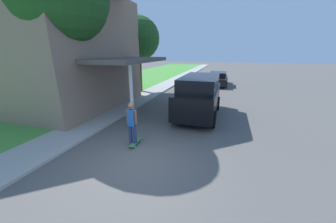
{
  "coord_description": "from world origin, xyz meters",
  "views": [
    {
      "loc": [
        2.42,
        -4.48,
        3.31
      ],
      "look_at": [
        0.13,
        2.65,
        0.9
      ],
      "focal_mm": 20.0,
      "sensor_mm": 36.0,
      "label": 1
    }
  ],
  "objects_px": {
    "lawn_tree_far": "(138,39)",
    "car_down_street": "(218,79)",
    "skateboard": "(136,142)",
    "suv_parked": "(199,95)",
    "skateboarder": "(132,123)"
  },
  "relations": [
    {
      "from": "lawn_tree_far",
      "to": "car_down_street",
      "type": "height_order",
      "value": "lawn_tree_far"
    },
    {
      "from": "lawn_tree_far",
      "to": "skateboard",
      "type": "bearing_deg",
      "value": -65.24
    },
    {
      "from": "suv_parked",
      "to": "skateboarder",
      "type": "relative_size",
      "value": 2.85
    },
    {
      "from": "car_down_street",
      "to": "skateboard",
      "type": "relative_size",
      "value": 5.55
    },
    {
      "from": "suv_parked",
      "to": "skateboard",
      "type": "distance_m",
      "value": 4.49
    },
    {
      "from": "skateboarder",
      "to": "skateboard",
      "type": "relative_size",
      "value": 1.96
    },
    {
      "from": "skateboarder",
      "to": "lawn_tree_far",
      "type": "bearing_deg",
      "value": 114.17
    },
    {
      "from": "lawn_tree_far",
      "to": "suv_parked",
      "type": "bearing_deg",
      "value": -39.12
    },
    {
      "from": "suv_parked",
      "to": "car_down_street",
      "type": "relative_size",
      "value": 1.01
    },
    {
      "from": "car_down_street",
      "to": "skateboard",
      "type": "distance_m",
      "value": 14.44
    },
    {
      "from": "lawn_tree_far",
      "to": "suv_parked",
      "type": "height_order",
      "value": "lawn_tree_far"
    },
    {
      "from": "suv_parked",
      "to": "skateboard",
      "type": "relative_size",
      "value": 5.58
    },
    {
      "from": "car_down_street",
      "to": "skateboarder",
      "type": "height_order",
      "value": "skateboarder"
    },
    {
      "from": "skateboarder",
      "to": "skateboard",
      "type": "distance_m",
      "value": 0.82
    },
    {
      "from": "skateboarder",
      "to": "suv_parked",
      "type": "bearing_deg",
      "value": 67.15
    }
  ]
}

